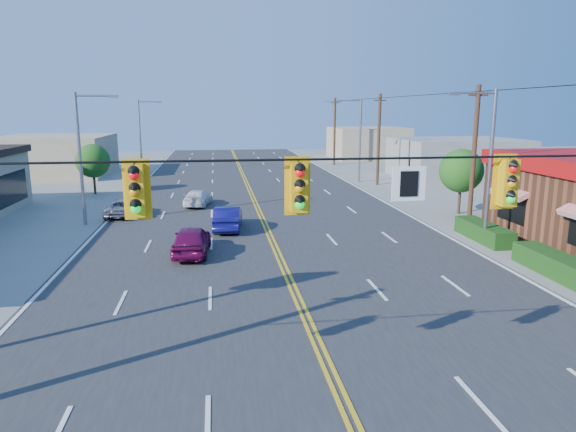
{
  "coord_description": "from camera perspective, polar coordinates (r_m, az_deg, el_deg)",
  "views": [
    {
      "loc": [
        -2.91,
        -10.46,
        7.02
      ],
      "look_at": [
        0.33,
        12.38,
        2.2
      ],
      "focal_mm": 32.0,
      "sensor_mm": 36.0,
      "label": 1
    }
  ],
  "objects": [
    {
      "name": "ground",
      "position": [
        12.93,
        6.72,
        -21.17
      ],
      "size": [
        160.0,
        160.0,
        0.0
      ],
      "primitive_type": "plane",
      "color": "gray",
      "rests_on": "ground"
    },
    {
      "name": "road",
      "position": [
        31.39,
        -2.55,
        -1.08
      ],
      "size": [
        20.0,
        120.0,
        0.06
      ],
      "primitive_type": "cube",
      "color": "#2D2D30",
      "rests_on": "ground"
    },
    {
      "name": "signal_span",
      "position": [
        11.04,
        6.72,
        0.55
      ],
      "size": [
        24.32,
        0.34,
        9.0
      ],
      "color": "#47301E",
      "rests_on": "ground"
    },
    {
      "name": "streetlight_se",
      "position": [
        28.15,
        21.22,
        5.9
      ],
      "size": [
        2.55,
        0.25,
        8.0
      ],
      "color": "gray",
      "rests_on": "ground"
    },
    {
      "name": "streetlight_ne",
      "position": [
        50.43,
        7.81,
        8.85
      ],
      "size": [
        2.55,
        0.25,
        8.0
      ],
      "color": "gray",
      "rests_on": "ground"
    },
    {
      "name": "streetlight_sw",
      "position": [
        33.5,
        -21.81,
        6.68
      ],
      "size": [
        2.55,
        0.25,
        8.0
      ],
      "color": "gray",
      "rests_on": "ground"
    },
    {
      "name": "streetlight_nw",
      "position": [
        59.05,
        -15.93,
        8.93
      ],
      "size": [
        2.55,
        0.25,
        8.0
      ],
      "color": "gray",
      "rests_on": "ground"
    },
    {
      "name": "utility_pole_near",
      "position": [
        32.35,
        19.93,
        6.1
      ],
      "size": [
        0.28,
        0.28,
        8.4
      ],
      "primitive_type": "cylinder",
      "color": "#47301E",
      "rests_on": "ground"
    },
    {
      "name": "utility_pole_mid",
      "position": [
        48.94,
        10.04,
        8.32
      ],
      "size": [
        0.28,
        0.28,
        8.4
      ],
      "primitive_type": "cylinder",
      "color": "#47301E",
      "rests_on": "ground"
    },
    {
      "name": "utility_pole_far",
      "position": [
        66.27,
        5.19,
        9.32
      ],
      "size": [
        0.28,
        0.28,
        8.4
      ],
      "primitive_type": "cylinder",
      "color": "#47301E",
      "rests_on": "ground"
    },
    {
      "name": "tree_kfc_rear",
      "position": [
        36.6,
        18.7,
        4.77
      ],
      "size": [
        2.94,
        2.94,
        4.41
      ],
      "color": "#47301E",
      "rests_on": "ground"
    },
    {
      "name": "tree_west",
      "position": [
        45.79,
        -20.87,
        5.74
      ],
      "size": [
        2.8,
        2.8,
        4.2
      ],
      "color": "#47301E",
      "rests_on": "ground"
    },
    {
      "name": "bld_east_mid",
      "position": [
        56.5,
        18.24,
        6.12
      ],
      "size": [
        12.0,
        10.0,
        4.0
      ],
      "primitive_type": "cube",
      "color": "gray",
      "rests_on": "ground"
    },
    {
      "name": "bld_west_far",
      "position": [
        61.11,
        -24.42,
        6.14
      ],
      "size": [
        11.0,
        12.0,
        4.2
      ],
      "primitive_type": "cube",
      "color": "tan",
      "rests_on": "ground"
    },
    {
      "name": "bld_east_far",
      "position": [
        75.86,
        8.83,
        8.02
      ],
      "size": [
        10.0,
        10.0,
        4.4
      ],
      "primitive_type": "cube",
      "color": "tan",
      "rests_on": "ground"
    },
    {
      "name": "car_magenta",
      "position": [
        25.44,
        -10.67,
        -2.77
      ],
      "size": [
        1.95,
        4.28,
        1.42
      ],
      "primitive_type": "imported",
      "rotation": [
        0.0,
        0.0,
        3.08
      ],
      "color": "#670B3D",
      "rests_on": "ground"
    },
    {
      "name": "car_blue",
      "position": [
        30.38,
        -6.67,
        -0.31
      ],
      "size": [
        1.88,
        4.32,
        1.38
      ],
      "primitive_type": "imported",
      "rotation": [
        0.0,
        0.0,
        3.04
      ],
      "color": "navy",
      "rests_on": "ground"
    },
    {
      "name": "car_white",
      "position": [
        38.28,
        -9.98,
        1.93
      ],
      "size": [
        2.3,
        4.18,
        1.15
      ],
      "primitive_type": "imported",
      "rotation": [
        0.0,
        0.0,
        2.96
      ],
      "color": "white",
      "rests_on": "ground"
    },
    {
      "name": "car_silver",
      "position": [
        35.81,
        -17.75,
        0.85
      ],
      "size": [
        2.17,
        4.22,
        1.14
      ],
      "primitive_type": "imported",
      "rotation": [
        0.0,
        0.0,
        3.07
      ],
      "color": "#9C9A9F",
      "rests_on": "ground"
    }
  ]
}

